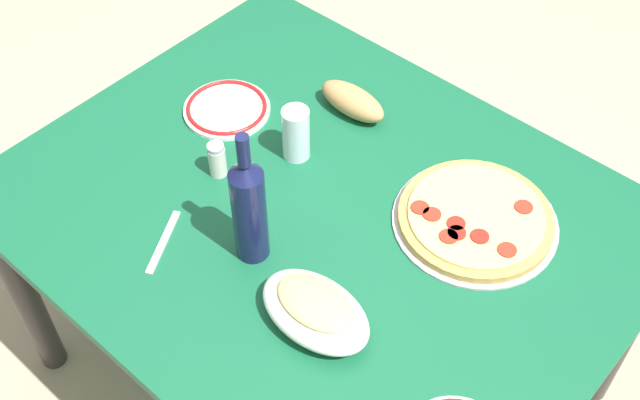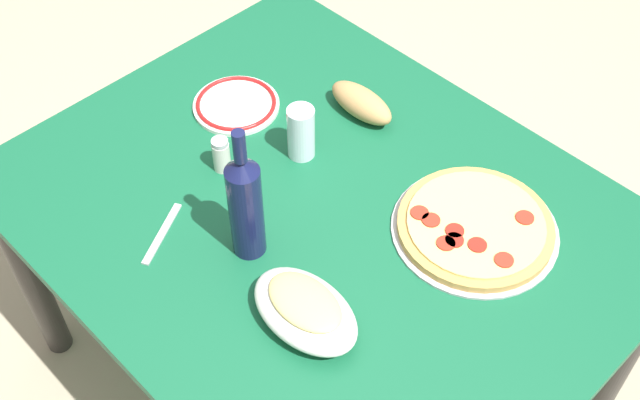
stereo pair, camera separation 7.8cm
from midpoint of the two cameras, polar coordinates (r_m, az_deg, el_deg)
The scene contains 10 objects.
ground_plane at distance 2.36m, azimuth 0.97°, elevation -12.15°, with size 8.00×8.00×0.00m, color tan.
dining_table at distance 1.84m, azimuth 1.21°, elevation -2.75°, with size 1.33×1.06×0.72m.
pepperoni_pizza at distance 1.75m, azimuth 12.12°, elevation -1.89°, with size 0.36×0.36×0.03m.
baked_pasta_dish at distance 1.56m, azimuth 0.39°, elevation -7.72°, with size 0.24×0.15×0.08m.
wine_bottle at distance 1.59m, azimuth -3.87°, elevation -0.35°, with size 0.07×0.07×0.33m.
water_glass at distance 1.83m, azimuth -0.12°, elevation 4.74°, with size 0.06×0.06×0.13m, color silver.
side_plate_far at distance 1.99m, azimuth -4.80°, elevation 6.70°, with size 0.21×0.21×0.02m.
bread_loaf at distance 1.95m, azimuth 4.08°, elevation 6.81°, with size 0.18×0.08×0.07m, color tan.
spice_shaker at distance 1.82m, azimuth -5.75°, elevation 3.16°, with size 0.04×0.04×0.09m.
fork_right at distance 1.74m, azimuth -9.79°, elevation -2.37°, with size 0.17×0.02×0.01m, color #B7B7BC.
Camera 2 is at (-0.82, 0.80, 2.06)m, focal length 45.48 mm.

